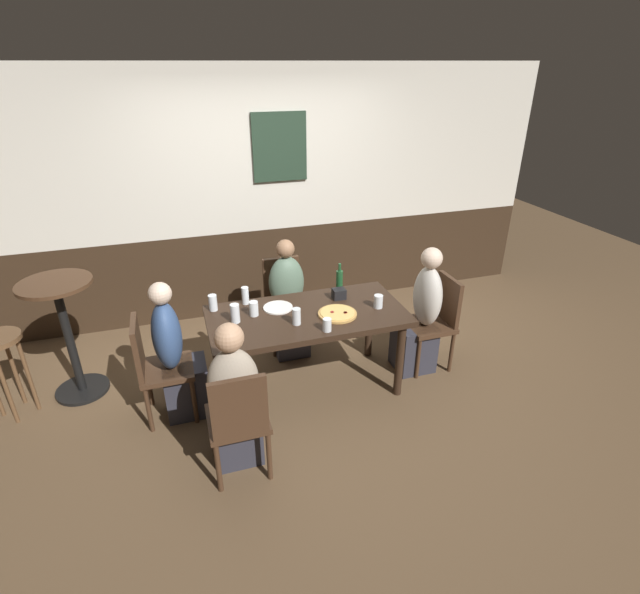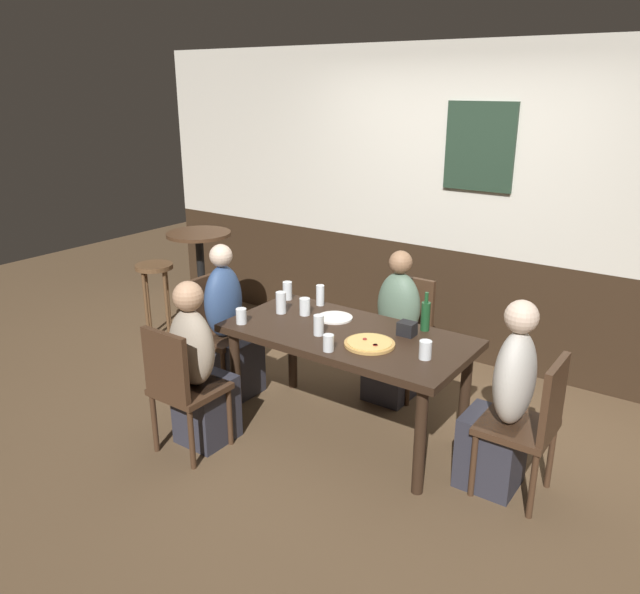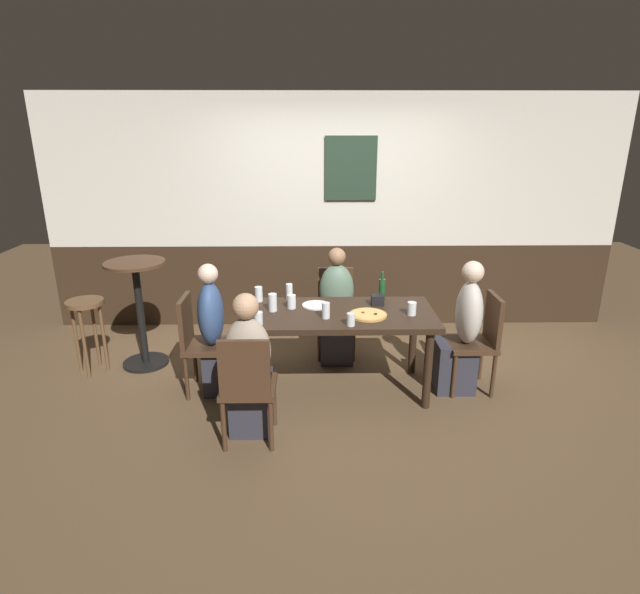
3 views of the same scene
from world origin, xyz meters
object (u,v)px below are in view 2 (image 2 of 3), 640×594
Objects in this scene: person_head_east at (503,412)px; bar_stool at (155,281)px; beer_glass_tall at (425,350)px; pint_glass_stout at (281,303)px; dining_table at (347,345)px; beer_glass_half at (320,296)px; pint_glass_amber at (305,308)px; pizza at (370,344)px; chair_left_near at (180,384)px; highball_clear at (319,326)px; tumbler_short at (241,317)px; person_left_near at (199,377)px; condiment_caddy at (407,329)px; tumbler_water at (287,292)px; side_bar_table at (202,280)px; chair_head_east at (531,421)px; chair_head_west at (214,327)px; plate_white_large at (335,318)px; person_head_west at (229,332)px; person_mid_far at (394,338)px; pint_glass_pale at (328,344)px; beer_bottle_green at (426,315)px; chair_mid_far at (405,329)px.

person_head_east is 3.44m from bar_stool.
pint_glass_stout is at bearing 174.47° from beer_glass_tall.
dining_table is 0.58m from beer_glass_half.
pint_glass_amber is 0.17× the size of bar_stool.
chair_left_near is at bearing -142.50° from pizza.
beer_glass_half is at bearing 124.15° from highball_clear.
person_head_east is at bearing 9.14° from tumbler_short.
person_left_near is 10.37× the size of condiment_caddy.
chair_left_near is 8.00× the size of condiment_caddy.
person_left_near is at bearing -156.16° from beer_glass_tall.
tumbler_water is 1.64m from bar_stool.
dining_table is at bearing 172.43° from beer_glass_tall.
tumbler_short is at bearing -166.01° from highball_clear.
person_head_east is at bearing 24.78° from chair_left_near.
side_bar_table is (-1.90, 0.54, -0.04)m from dining_table.
highball_clear is 0.87× the size of pint_glass_stout.
person_left_near is 8.47× the size of highball_clear.
chair_head_east reaches higher than dining_table.
bar_stool is (-2.35, 0.39, -0.09)m from dining_table.
pizza is at bearing -32.32° from beer_glass_half.
plate_white_large is (1.02, 0.16, 0.25)m from chair_head_west.
condiment_caddy is 2.71m from bar_stool.
tumbler_water is 0.30m from pint_glass_stout.
dining_table is 1.38× the size of person_head_west.
chair_left_near is at bearing -136.48° from condiment_caddy.
person_mid_far is at bearing 31.72° from person_head_west.
pint_glass_pale is (-1.00, -0.32, 0.29)m from person_head_east.
person_head_east is (1.78, 0.82, 0.00)m from chair_left_near.
side_bar_table is at bearing 164.02° from dining_table.
person_left_near is 9.42× the size of pint_glass_amber.
beer_bottle_green is at bearing 15.35° from pint_glass_amber.
pint_glass_pale is (0.19, -0.17, -0.01)m from highball_clear.
beer_glass_tall is at bearing -170.38° from person_head_east.
pint_glass_stout reaches higher than chair_mid_far.
beer_glass_half is at bearing 179.73° from beer_bottle_green.
highball_clear is (-0.13, -0.96, 0.30)m from chair_mid_far.
chair_left_near is 3.57× the size of plate_white_large.
person_mid_far is at bearing 129.01° from beer_glass_tall.
chair_left_near reaches higher than beer_glass_tall.
beer_glass_half reaches higher than condiment_caddy.
person_mid_far reaches higher than pint_glass_amber.
beer_bottle_green is (0.40, 0.33, 0.19)m from dining_table.
dining_table is at bearing 49.03° from chair_left_near.
tumbler_short is at bearing -26.85° from chair_head_west.
pint_glass_amber is at bearing 176.49° from chair_head_east.
pint_glass_stout reaches higher than dining_table.
person_left_near reaches higher than plate_white_large.
person_mid_far is 0.77m from pint_glass_amber.
person_head_east reaches higher than tumbler_water.
plate_white_large is at bearing 163.34° from beer_glass_tall.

